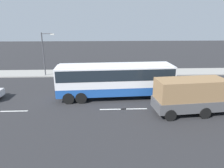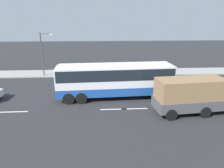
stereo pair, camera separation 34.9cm
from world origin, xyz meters
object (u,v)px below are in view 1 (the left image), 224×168
Objects in this scene: pedestrian_near_curb at (89,67)px; street_lamp at (45,51)px; cargo_truck at (200,95)px; coach_bus at (115,78)px.

street_lamp is (-5.99, -0.55, 2.55)m from pedestrian_near_curb.
cargo_truck is at bearing -150.73° from pedestrian_near_curb.
coach_bus is at bearing -43.72° from street_lamp.
street_lamp is (-16.38, 12.84, 1.99)m from cargo_truck.
coach_bus is 10.14m from pedestrian_near_curb.
pedestrian_near_curb is 6.53m from street_lamp.
street_lamp is at bearing 86.65° from pedestrian_near_curb.
cargo_truck is at bearing -38.09° from street_lamp.
street_lamp reaches higher than coach_bus.
coach_bus is 8.04m from cargo_truck.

